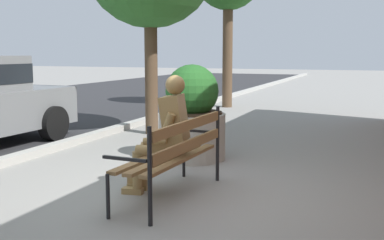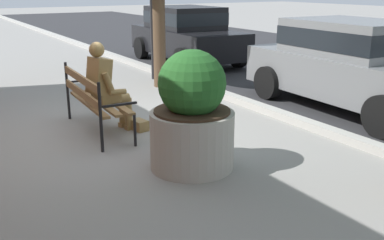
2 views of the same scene
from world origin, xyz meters
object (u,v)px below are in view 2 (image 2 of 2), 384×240
(bronze_statue_seated, at_px, (109,89))
(parked_car_black, at_px, (186,33))
(concrete_planter, at_px, (192,117))
(parked_car_grey, at_px, (353,62))
(park_bench, at_px, (93,97))

(bronze_statue_seated, bearing_deg, parked_car_black, 139.39)
(bronze_statue_seated, height_order, concrete_planter, concrete_planter)
(parked_car_grey, bearing_deg, parked_car_black, 180.00)
(park_bench, height_order, parked_car_grey, parked_car_grey)
(concrete_planter, distance_m, parked_car_grey, 3.94)
(parked_car_black, distance_m, parked_car_grey, 5.82)
(parked_car_black, relative_size, parked_car_grey, 1.00)
(concrete_planter, height_order, parked_car_grey, parked_car_grey)
(park_bench, relative_size, parked_car_black, 0.44)
(park_bench, bearing_deg, concrete_planter, 16.27)
(park_bench, relative_size, bronze_statue_seated, 1.33)
(parked_car_black, height_order, parked_car_grey, same)
(bronze_statue_seated, bearing_deg, parked_car_grey, 77.37)
(bronze_statue_seated, distance_m, parked_car_black, 6.44)
(bronze_statue_seated, relative_size, concrete_planter, 0.95)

